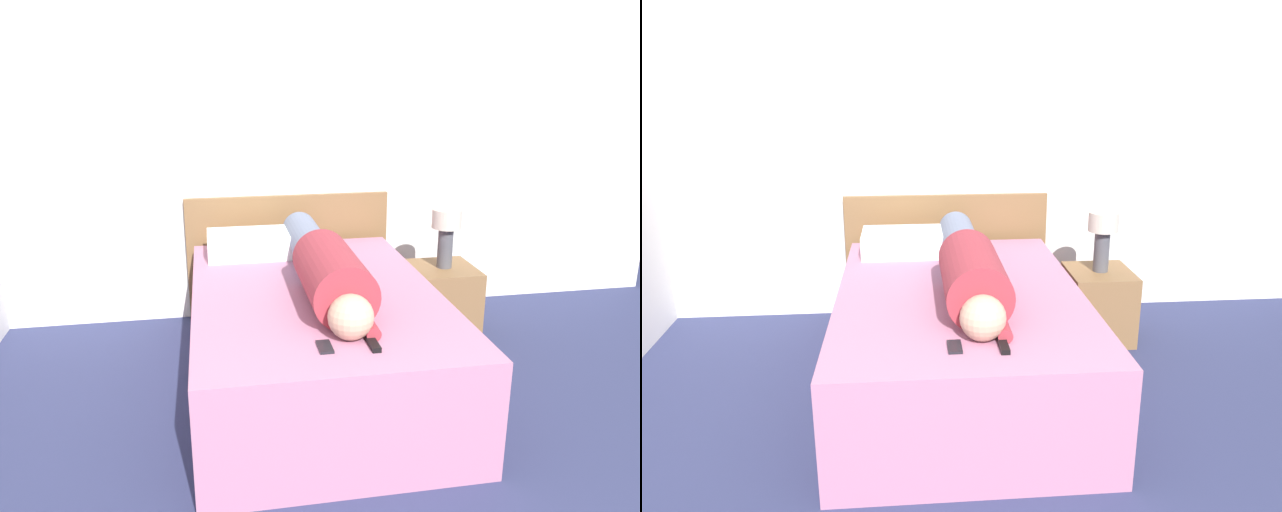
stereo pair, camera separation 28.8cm
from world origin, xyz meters
TOP-DOWN VIEW (x-y plane):
  - wall_back at (0.00, 3.26)m, footprint 5.60×0.06m
  - bed at (-0.18, 2.03)m, footprint 1.36×2.06m
  - headboard at (-0.18, 3.19)m, footprint 1.48×0.04m
  - nightstand at (0.82, 2.63)m, footprint 0.43×0.46m
  - table_lamp at (0.82, 2.63)m, footprint 0.20×0.20m
  - person_lying at (-0.13, 2.02)m, footprint 0.33×1.73m
  - pillow_near_headboard at (-0.49, 2.78)m, footprint 0.55×0.36m
  - tv_remote at (-0.05, 1.27)m, footprint 0.04×0.15m
  - cell_phone at (-0.27, 1.29)m, footprint 0.06×0.13m

SIDE VIEW (x-z plane):
  - nightstand at x=0.82m, z-range 0.00..0.48m
  - bed at x=-0.18m, z-range 0.00..0.60m
  - headboard at x=-0.18m, z-range 0.00..0.91m
  - cell_phone at x=-0.27m, z-range 0.60..0.61m
  - tv_remote at x=-0.05m, z-range 0.60..0.62m
  - pillow_near_headboard at x=-0.49m, z-range 0.60..0.75m
  - person_lying at x=-0.13m, z-range 0.58..0.90m
  - table_lamp at x=0.82m, z-range 0.55..0.95m
  - wall_back at x=0.00m, z-range 0.00..2.60m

